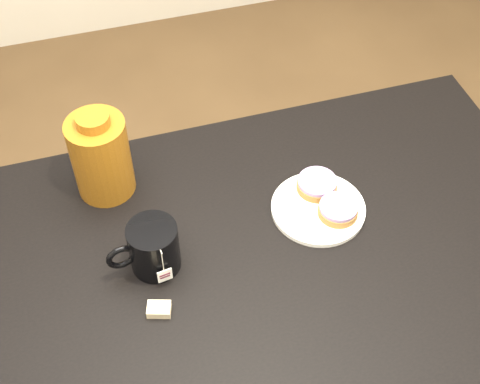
# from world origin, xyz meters

# --- Properties ---
(table) EXTENTS (1.40, 0.90, 0.75)m
(table) POSITION_xyz_m (0.00, 0.00, 0.67)
(table) COLOR black
(table) RESTS_ON ground_plane
(plate) EXTENTS (0.20, 0.20, 0.02)m
(plate) POSITION_xyz_m (0.20, 0.12, 0.76)
(plate) COLOR white
(plate) RESTS_ON table
(bagel_back) EXTENTS (0.11, 0.11, 0.03)m
(bagel_back) POSITION_xyz_m (0.21, 0.17, 0.77)
(bagel_back) COLOR brown
(bagel_back) RESTS_ON plate
(bagel_front) EXTENTS (0.12, 0.12, 0.03)m
(bagel_front) POSITION_xyz_m (0.23, 0.09, 0.77)
(bagel_front) COLOR brown
(bagel_front) RESTS_ON plate
(mug) EXTENTS (0.15, 0.11, 0.11)m
(mug) POSITION_xyz_m (-0.17, 0.08, 0.81)
(mug) COLOR black
(mug) RESTS_ON table
(teabag_pouch) EXTENTS (0.05, 0.04, 0.02)m
(teabag_pouch) POSITION_xyz_m (-0.19, -0.03, 0.76)
(teabag_pouch) COLOR #C6B793
(teabag_pouch) RESTS_ON table
(bagel_package) EXTENTS (0.17, 0.17, 0.21)m
(bagel_package) POSITION_xyz_m (-0.23, 0.32, 0.85)
(bagel_package) COLOR #62350C
(bagel_package) RESTS_ON table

